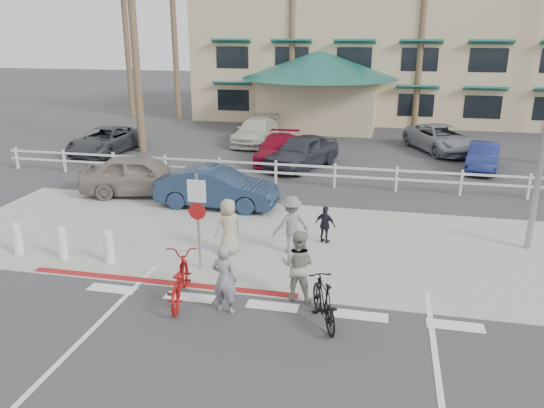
% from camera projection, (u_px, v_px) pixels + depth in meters
% --- Properties ---
extents(ground, '(140.00, 140.00, 0.00)m').
position_uv_depth(ground, '(267.00, 320.00, 11.55)').
color(ground, '#333335').
extents(bike_path, '(12.00, 16.00, 0.01)m').
position_uv_depth(bike_path, '(242.00, 375.00, 9.70)').
color(bike_path, '#333335').
rests_on(bike_path, ground).
extents(sidewalk_plaza, '(22.00, 7.00, 0.01)m').
position_uv_depth(sidewalk_plaza, '(300.00, 243.00, 15.73)').
color(sidewalk_plaza, gray).
rests_on(sidewalk_plaza, ground).
extents(cross_street, '(40.00, 5.00, 0.01)m').
position_uv_depth(cross_street, '(318.00, 202.00, 19.44)').
color(cross_street, '#333335').
rests_on(cross_street, ground).
extents(parking_lot, '(50.00, 16.00, 0.01)m').
position_uv_depth(parking_lot, '(341.00, 149.00, 28.26)').
color(parking_lot, '#333335').
rests_on(parking_lot, ground).
extents(curb_red, '(7.00, 0.25, 0.02)m').
position_uv_depth(curb_red, '(161.00, 282.00, 13.27)').
color(curb_red, maroon).
rests_on(curb_red, ground).
extents(rail_fence, '(29.40, 0.16, 1.00)m').
position_uv_depth(rail_fence, '(337.00, 176.00, 21.04)').
color(rail_fence, silver).
rests_on(rail_fence, ground).
extents(building, '(28.00, 16.00, 11.30)m').
position_uv_depth(building, '(389.00, 35.00, 38.16)').
color(building, '#CFB68E').
rests_on(building, ground).
extents(sign_post, '(0.50, 0.10, 2.90)m').
position_uv_depth(sign_post, '(198.00, 217.00, 13.61)').
color(sign_post, gray).
rests_on(sign_post, ground).
extents(bollard_0, '(0.26, 0.26, 0.95)m').
position_uv_depth(bollard_0, '(109.00, 247.00, 14.23)').
color(bollard_0, silver).
rests_on(bollard_0, ground).
extents(bollard_1, '(0.26, 0.26, 0.95)m').
position_uv_depth(bollard_1, '(62.00, 243.00, 14.51)').
color(bollard_1, silver).
rests_on(bollard_1, ground).
extents(bollard_2, '(0.26, 0.26, 0.95)m').
position_uv_depth(bollard_2, '(17.00, 239.00, 14.80)').
color(bollard_2, silver).
rests_on(bollard_2, ground).
extents(palm_0, '(4.00, 4.00, 15.00)m').
position_uv_depth(palm_0, '(124.00, 8.00, 36.58)').
color(palm_0, '#1D4D21').
rests_on(palm_0, ground).
extents(palm_1, '(4.00, 4.00, 13.00)m').
position_uv_depth(palm_1, '(174.00, 22.00, 35.15)').
color(palm_1, '#1D4D21').
rests_on(palm_1, ground).
extents(palm_3, '(4.00, 4.00, 14.00)m').
position_uv_depth(palm_3, '(292.00, 14.00, 33.38)').
color(palm_3, '#1D4D21').
rests_on(palm_3, ground).
extents(palm_4, '(4.00, 4.00, 15.00)m').
position_uv_depth(palm_4, '(358.00, 5.00, 33.35)').
color(palm_4, '#1D4D21').
rests_on(palm_4, ground).
extents(palm_5, '(4.00, 4.00, 13.00)m').
position_uv_depth(palm_5, '(423.00, 22.00, 31.92)').
color(palm_5, '#1D4D21').
rests_on(palm_5, ground).
extents(palm_10, '(4.00, 4.00, 12.00)m').
position_uv_depth(palm_10, '(134.00, 30.00, 25.62)').
color(palm_10, '#1D4D21').
rests_on(palm_10, ground).
extents(bike_red, '(1.18, 2.19, 1.10)m').
position_uv_depth(bike_red, '(179.00, 279.00, 12.22)').
color(bike_red, '#940B09').
rests_on(bike_red, ground).
extents(rider_red, '(0.63, 0.45, 1.60)m').
position_uv_depth(rider_red, '(225.00, 279.00, 11.66)').
color(rider_red, gray).
rests_on(rider_red, ground).
extents(bike_black, '(1.11, 1.80, 1.05)m').
position_uv_depth(bike_black, '(324.00, 301.00, 11.28)').
color(bike_black, black).
rests_on(bike_black, ground).
extents(rider_black, '(0.92, 0.77, 1.71)m').
position_uv_depth(rider_black, '(298.00, 265.00, 12.21)').
color(rider_black, gray).
rests_on(rider_black, ground).
extents(pedestrian_a, '(1.24, 1.10, 1.66)m').
position_uv_depth(pedestrian_a, '(291.00, 225.00, 14.84)').
color(pedestrian_a, slate).
rests_on(pedestrian_a, ground).
extents(pedestrian_child, '(0.72, 0.50, 1.13)m').
position_uv_depth(pedestrian_child, '(325.00, 225.00, 15.58)').
color(pedestrian_child, black).
rests_on(pedestrian_child, ground).
extents(pedestrian_b, '(0.91, 0.91, 1.60)m').
position_uv_depth(pedestrian_b, '(228.00, 227.00, 14.77)').
color(pedestrian_b, '#9E967B').
rests_on(pedestrian_b, ground).
extents(car_white_sedan, '(4.31, 1.57, 1.41)m').
position_uv_depth(car_white_sedan, '(217.00, 188.00, 18.74)').
color(car_white_sedan, '#1B2C45').
rests_on(car_white_sedan, ground).
extents(car_red_compact, '(4.84, 2.77, 1.55)m').
position_uv_depth(car_red_compact, '(142.00, 175.00, 20.14)').
color(car_red_compact, gray).
rests_on(car_red_compact, ground).
extents(lot_car_0, '(2.42, 4.87, 1.33)m').
position_uv_depth(lot_car_0, '(105.00, 141.00, 26.98)').
color(lot_car_0, '#2F3237').
rests_on(lot_car_0, ground).
extents(lot_car_1, '(1.86, 4.36, 1.25)m').
position_uv_depth(lot_car_1, '(278.00, 149.00, 25.26)').
color(lot_car_1, maroon).
rests_on(lot_car_1, ground).
extents(lot_car_2, '(3.36, 4.74, 1.50)m').
position_uv_depth(lot_car_2, '(302.00, 152.00, 24.13)').
color(lot_car_2, '#292B36').
rests_on(lot_car_2, ground).
extents(lot_car_3, '(2.01, 3.86, 1.21)m').
position_uv_depth(lot_car_3, '(483.00, 157.00, 23.75)').
color(lot_car_3, navy).
rests_on(lot_car_3, ground).
extents(lot_car_4, '(2.06, 4.79, 1.37)m').
position_uv_depth(lot_car_4, '(256.00, 131.00, 29.35)').
color(lot_car_4, beige).
rests_on(lot_car_4, ground).
extents(lot_car_5, '(4.12, 5.45, 1.38)m').
position_uv_depth(lot_car_5, '(441.00, 139.00, 27.32)').
color(lot_car_5, gray).
rests_on(lot_car_5, ground).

